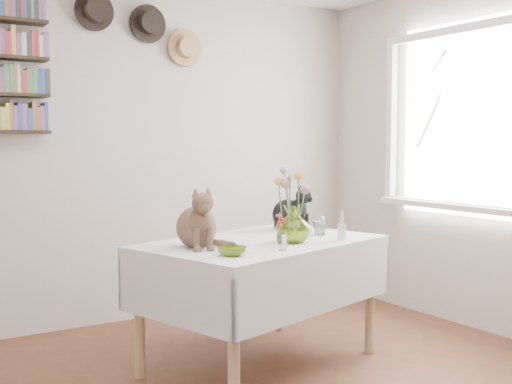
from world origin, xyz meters
TOP-DOWN VIEW (x-y plane):
  - room at (0.00, 0.00)m, footprint 4.08×4.58m
  - window at (1.97, 0.80)m, footprint 0.12×1.52m
  - dining_table at (0.30, 0.90)m, footprint 1.59×1.24m
  - tabby_cat at (-0.14, 0.89)m, footprint 0.28×0.33m
  - black_cat at (0.70, 1.21)m, footprint 0.31×0.33m
  - flower_vase at (0.41, 0.74)m, footprint 0.21×0.21m
  - green_bowl at (-0.10, 0.56)m, footprint 0.17×0.17m
  - drinking_glass at (0.73, 0.89)m, footprint 0.12×0.12m
  - candlestick at (0.69, 0.64)m, footprint 0.05×0.05m
  - berry_jar at (0.21, 0.56)m, footprint 0.06×0.06m
  - porcelain_figurine at (0.83, 0.99)m, footprint 0.05×0.05m
  - flower_bouquet at (0.41, 0.75)m, footprint 0.17×0.12m
  - wall_hats at (0.12, 2.19)m, footprint 0.98×0.09m

SIDE VIEW (x-z plane):
  - dining_table at x=0.30m, z-range 0.19..0.94m
  - green_bowl at x=-0.10m, z-range 0.75..0.80m
  - drinking_glass at x=0.73m, z-range 0.75..0.84m
  - porcelain_figurine at x=0.83m, z-range 0.74..0.85m
  - candlestick at x=0.69m, z-range 0.72..0.90m
  - berry_jar at x=0.21m, z-range 0.74..0.96m
  - flower_vase at x=0.41m, z-range 0.75..0.96m
  - black_cat at x=0.70m, z-range 0.75..1.06m
  - tabby_cat at x=-0.14m, z-range 0.75..1.10m
  - flower_bouquet at x=0.41m, z-range 0.90..1.29m
  - room at x=0.00m, z-range -0.04..2.54m
  - window at x=1.97m, z-range 0.74..2.06m
  - wall_hats at x=0.12m, z-range 1.93..2.41m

